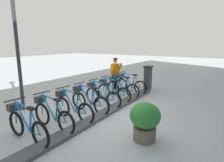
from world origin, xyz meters
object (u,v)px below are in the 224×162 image
Objects in this scene: bike_docked_5 at (72,107)px; lamp_post at (15,30)px; bike_docked_3 at (101,95)px; bike_docked_6 at (52,115)px; worker_near_rack at (115,73)px; bike_docked_4 at (88,100)px; bike_docked_2 at (112,91)px; bike_docked_0 at (129,84)px; payment_kiosk at (148,78)px; bike_docked_1 at (121,87)px; planter_bush at (145,120)px; bike_docked_7 at (26,125)px.

bike_docked_5 is 0.39× the size of lamp_post.
bike_docked_3 is 1.56m from bike_docked_5.
worker_near_rack reaches higher than bike_docked_6.
bike_docked_4 is (0.00, 0.78, 0.00)m from bike_docked_3.
bike_docked_2 is 4.19m from lamp_post.
bike_docked_0 and bike_docked_2 have the same top height.
bike_docked_2 is at bearing -90.00° from bike_docked_5.
payment_kiosk reaches higher than bike_docked_1.
payment_kiosk is 5.67m from bike_docked_6.
payment_kiosk is 0.77× the size of worker_near_rack.
planter_bush is (-2.44, -0.85, 0.11)m from bike_docked_6.
worker_near_rack is (0.87, -4.77, 0.48)m from bike_docked_6.
bike_docked_5 and bike_docked_6 have the same top height.
bike_docked_2 is at bearing -43.07° from planter_bush.
bike_docked_5 is at bearing 102.34° from worker_near_rack.
bike_docked_4 is 1.56m from bike_docked_6.
bike_docked_1 is (0.57, 1.72, -0.24)m from payment_kiosk.
bike_docked_5 is at bearing 90.00° from bike_docked_2.
bike_docked_0 is 1.00× the size of bike_docked_2.
bike_docked_6 is at bearing 90.00° from bike_docked_4.
worker_near_rack reaches higher than bike_docked_0.
worker_near_rack reaches higher than bike_docked_5.
payment_kiosk reaches higher than bike_docked_3.
bike_docked_2 and bike_docked_6 have the same top height.
bike_docked_3 is 1.00× the size of bike_docked_6.
bike_docked_3 is 1.77× the size of planter_bush.
bike_docked_5 is (0.00, 0.78, 0.00)m from bike_docked_4.
bike_docked_3 is 0.78m from bike_docked_4.
bike_docked_7 is 1.04× the size of worker_near_rack.
payment_kiosk is 5.13m from planter_bush.
bike_docked_2 is at bearing 117.99° from worker_near_rack.
payment_kiosk is 1.83m from bike_docked_1.
bike_docked_2 and bike_docked_5 have the same top height.
lamp_post is at bearing 9.15° from bike_docked_5.
bike_docked_6 is (0.00, 0.78, 0.00)m from bike_docked_5.
bike_docked_3 is (0.00, 2.35, 0.00)m from bike_docked_0.
bike_docked_3 is 1.00× the size of bike_docked_4.
bike_docked_2 is 1.77× the size of planter_bush.
bike_docked_0 is 1.04× the size of worker_near_rack.
bike_docked_2 is 3.91m from bike_docked_7.
worker_near_rack is at bearing -77.66° from bike_docked_5.
bike_docked_0 is at bearing -90.00° from bike_docked_6.
bike_docked_2 is 1.56m from bike_docked_4.
lamp_post is (2.14, 3.47, 2.39)m from bike_docked_1.
planter_bush is (-4.57, -0.41, -2.28)m from lamp_post.
bike_docked_5 is at bearing 90.00° from bike_docked_1.
bike_docked_6 is (0.00, 3.13, 0.00)m from bike_docked_2.
worker_near_rack reaches higher than bike_docked_3.
worker_near_rack is at bearing -79.63° from bike_docked_6.
bike_docked_2 reaches higher than planter_bush.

